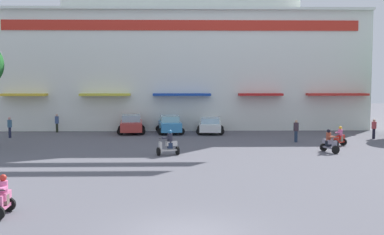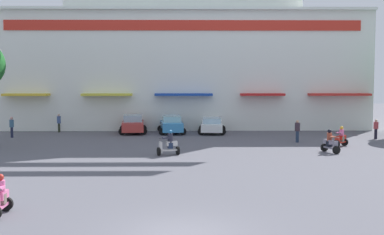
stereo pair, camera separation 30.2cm
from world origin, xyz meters
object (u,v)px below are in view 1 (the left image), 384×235
object	(u,v)px
scooter_rider_1	(3,199)
scooter_rider_3	(329,143)
parked_car_1	(170,125)
pedestrian_2	(296,130)
parked_car_0	(131,124)
scooter_rider_4	(340,138)
scooter_rider_2	(168,145)
parked_car_2	(210,125)
pedestrian_1	(374,128)
pedestrian_3	(57,122)
pedestrian_0	(10,126)

from	to	relation	value
scooter_rider_1	scooter_rider_3	size ratio (longest dim) A/B	0.97
parked_car_1	pedestrian_2	xyz separation A→B (m)	(9.61, -6.07, 0.17)
parked_car_0	scooter_rider_4	bearing A→B (deg)	-29.12
parked_car_1	scooter_rider_2	distance (m)	12.13
parked_car_2	scooter_rider_2	distance (m)	12.60
scooter_rider_3	pedestrian_2	world-z (taller)	pedestrian_2
parked_car_0	scooter_rider_4	size ratio (longest dim) A/B	2.96
parked_car_2	scooter_rider_4	xyz separation A→B (m)	(8.61, -8.48, -0.12)
scooter_rider_1	pedestrian_2	world-z (taller)	pedestrian_2
parked_car_1	pedestrian_1	distance (m)	16.81
parked_car_2	scooter_rider_2	size ratio (longest dim) A/B	2.70
scooter_rider_2	parked_car_2	bearing A→B (deg)	74.34
scooter_rider_2	pedestrian_3	bearing A→B (deg)	127.50
parked_car_1	scooter_rider_2	size ratio (longest dim) A/B	2.58
scooter_rider_2	scooter_rider_1	bearing A→B (deg)	-112.21
pedestrian_2	parked_car_1	bearing A→B (deg)	147.73
parked_car_2	pedestrian_3	world-z (taller)	pedestrian_3
scooter_rider_3	scooter_rider_4	world-z (taller)	scooter_rider_3
pedestrian_0	scooter_rider_2	bearing A→B (deg)	-35.67
parked_car_0	pedestrian_3	size ratio (longest dim) A/B	2.61
scooter_rider_1	parked_car_2	bearing A→B (deg)	70.82
parked_car_2	pedestrian_3	xyz separation A→B (m)	(-13.56, 1.10, 0.22)
scooter_rider_3	scooter_rider_4	bearing A→B (deg)	60.48
parked_car_2	pedestrian_2	xyz separation A→B (m)	(6.08, -6.06, 0.24)
parked_car_1	scooter_rider_4	distance (m)	14.80
parked_car_1	parked_car_2	xyz separation A→B (m)	(3.53, -0.00, -0.07)
scooter_rider_4	scooter_rider_2	bearing A→B (deg)	-163.06
parked_car_1	pedestrian_1	world-z (taller)	pedestrian_1
parked_car_0	pedestrian_0	world-z (taller)	pedestrian_0
parked_car_1	scooter_rider_3	world-z (taller)	parked_car_1
parked_car_0	pedestrian_3	world-z (taller)	pedestrian_3
parked_car_2	pedestrian_1	size ratio (longest dim) A/B	2.74
scooter_rider_4	parked_car_2	bearing A→B (deg)	135.44
scooter_rider_1	scooter_rider_4	bearing A→B (deg)	44.46
parked_car_1	parked_car_2	bearing A→B (deg)	-0.02
parked_car_2	scooter_rider_1	size ratio (longest dim) A/B	2.93
parked_car_1	scooter_rider_1	world-z (taller)	parked_car_1
parked_car_2	scooter_rider_4	size ratio (longest dim) A/B	2.97
scooter_rider_2	scooter_rider_3	world-z (taller)	scooter_rider_2
pedestrian_2	scooter_rider_2	bearing A→B (deg)	-147.39
scooter_rider_1	pedestrian_2	size ratio (longest dim) A/B	0.87
parked_car_0	scooter_rider_2	size ratio (longest dim) A/B	2.69
parked_car_2	pedestrian_3	bearing A→B (deg)	175.35
pedestrian_3	pedestrian_2	bearing A→B (deg)	-20.05
parked_car_2	scooter_rider_4	world-z (taller)	scooter_rider_4
scooter_rider_4	pedestrian_0	size ratio (longest dim) A/B	0.86
scooter_rider_2	pedestrian_3	distance (m)	16.68
scooter_rider_4	pedestrian_2	distance (m)	3.51
scooter_rider_2	scooter_rider_3	bearing A→B (deg)	4.88
pedestrian_1	pedestrian_3	size ratio (longest dim) A/B	0.96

